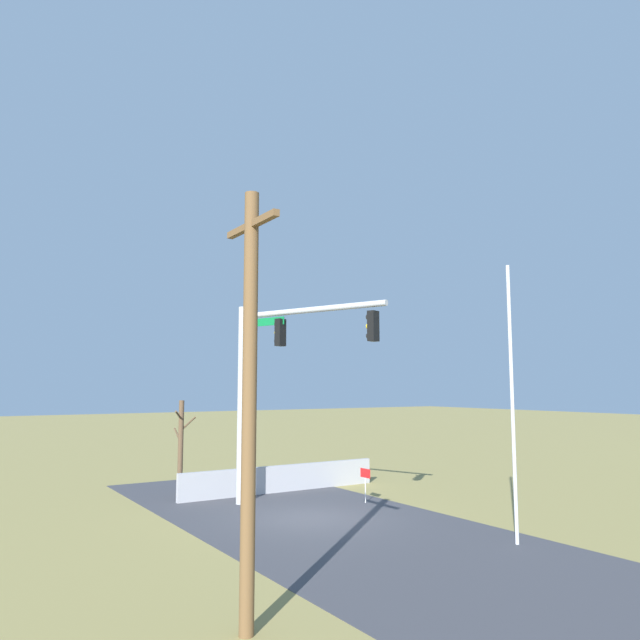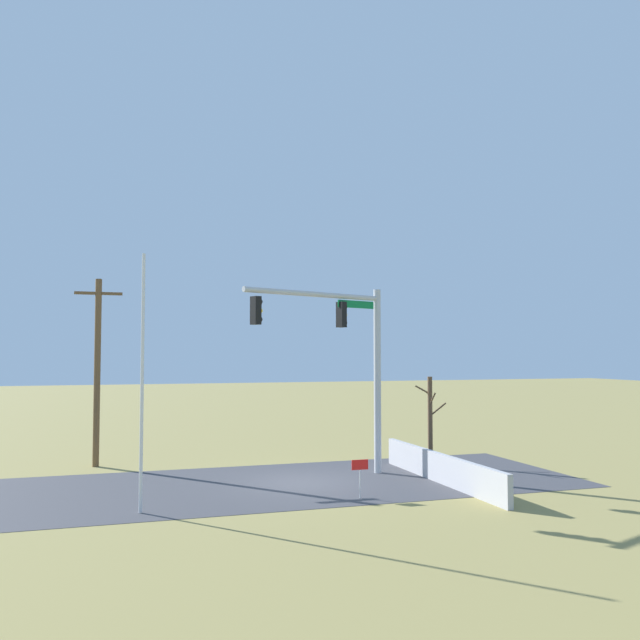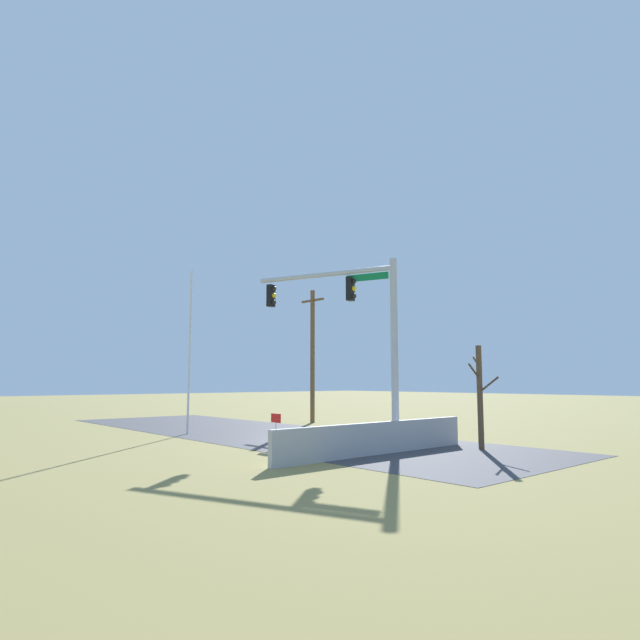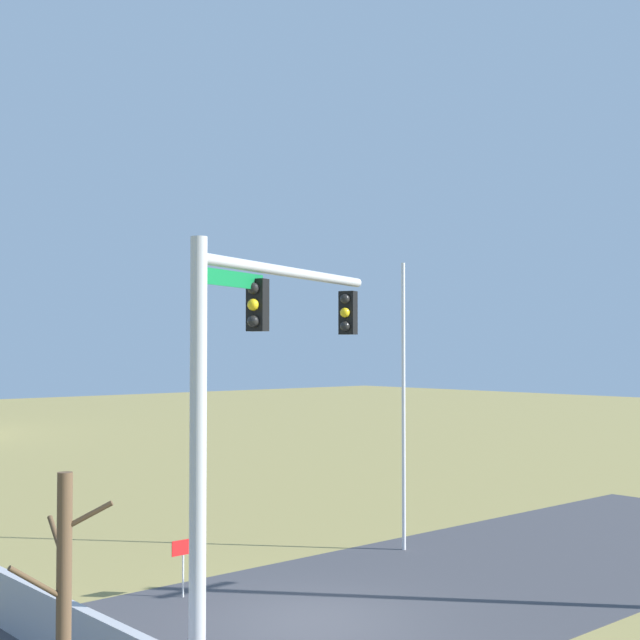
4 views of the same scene
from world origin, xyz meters
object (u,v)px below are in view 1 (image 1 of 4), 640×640
Objects in this scene: bare_tree at (181,446)px; signal_mast at (274,366)px; utility_pole at (249,396)px; flagpole at (512,401)px; open_sign at (365,477)px.

signal_mast is at bearing -157.98° from bare_tree.
signal_mast is 10.54m from utility_pole.
flagpole is 0.98× the size of utility_pole.
utility_pole is 6.33× the size of open_sign.
utility_pole reaches higher than flagpole.
open_sign is (-0.82, -3.38, -4.01)m from signal_mast.
utility_pole is (-1.42, 8.67, 0.23)m from flagpole.
utility_pole is 12.39m from open_sign.
bare_tree is at bearing -15.10° from utility_pole.
bare_tree is 7.34m from open_sign.
utility_pole is at bearing 149.29° from signal_mast.
signal_mast is at bearing 76.41° from open_sign.
bare_tree reaches higher than open_sign.
signal_mast is at bearing 23.50° from flagpole.
utility_pole reaches higher than bare_tree.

